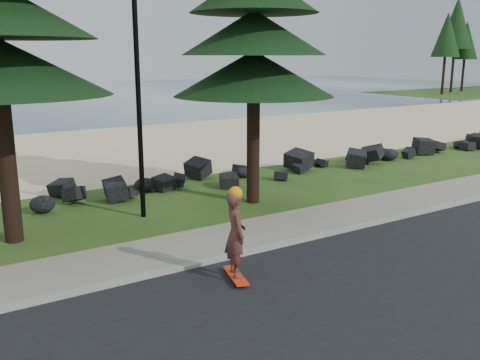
{
  "coord_description": "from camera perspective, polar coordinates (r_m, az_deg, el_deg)",
  "views": [
    {
      "loc": [
        -5.54,
        -10.61,
        4.51
      ],
      "look_at": [
        1.23,
        0.0,
        1.55
      ],
      "focal_mm": 40.0,
      "sensor_mm": 36.0,
      "label": 1
    }
  ],
  "objects": [
    {
      "name": "seawall_boulders",
      "position": [
        17.71,
        -13.23,
        -1.87
      ],
      "size": [
        60.0,
        2.4,
        1.1
      ],
      "primitive_type": null,
      "color": "black",
      "rests_on": "ground"
    },
    {
      "name": "skateboarder",
      "position": [
        10.79,
        -0.48,
        -5.82
      ],
      "size": [
        0.57,
        1.08,
        1.96
      ],
      "rotation": [
        0.0,
        0.0,
        1.3
      ],
      "color": "#F7380E",
      "rests_on": "ground"
    },
    {
      "name": "lamp_post",
      "position": [
        14.88,
        -10.91,
        11.56
      ],
      "size": [
        0.25,
        0.14,
        8.14
      ],
      "color": "black",
      "rests_on": "ground"
    },
    {
      "name": "road",
      "position": [
        9.4,
        8.8,
        -15.54
      ],
      "size": [
        160.0,
        7.0,
        0.02
      ],
      "primitive_type": "cube",
      "color": "black",
      "rests_on": "ground"
    },
    {
      "name": "ground",
      "position": [
        12.79,
        -4.69,
        -7.45
      ],
      "size": [
        160.0,
        160.0,
        0.0
      ],
      "primitive_type": "plane",
      "color": "#284A17",
      "rests_on": "ground"
    },
    {
      "name": "kerb",
      "position": [
        12.03,
        -2.66,
        -8.52
      ],
      "size": [
        160.0,
        0.2,
        0.1
      ],
      "primitive_type": "cube",
      "color": "#A49F94",
      "rests_on": "ground"
    },
    {
      "name": "beach_sand",
      "position": [
        26.1,
        -19.83,
        2.51
      ],
      "size": [
        160.0,
        15.0,
        0.01
      ],
      "primitive_type": "cube",
      "color": "beige",
      "rests_on": "ground"
    },
    {
      "name": "sidewalk",
      "position": [
        12.94,
        -5.12,
        -7.02
      ],
      "size": [
        160.0,
        2.0,
        0.08
      ],
      "primitive_type": "cube",
      "color": "#9E9784",
      "rests_on": "ground"
    }
  ]
}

